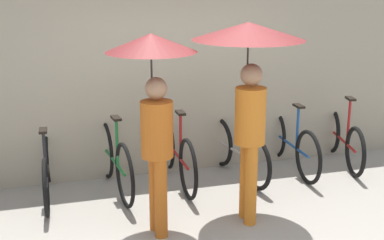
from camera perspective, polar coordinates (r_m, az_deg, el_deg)
The scene contains 9 objects.
back_wall at distance 6.96m, azimuth -2.63°, elevation 3.83°, with size 12.78×0.12×2.37m.
parked_bicycle_1 at distance 6.56m, azimuth -15.23°, elevation -5.05°, with size 0.44×1.69×0.97m.
parked_bicycle_2 at distance 6.56m, azimuth -8.29°, elevation -4.24°, with size 0.44×1.73×1.00m.
parked_bicycle_3 at distance 6.76m, azimuth -1.65°, elevation -3.53°, with size 0.44×1.81×1.06m.
parked_bicycle_4 at distance 6.97m, azimuth 4.78°, elevation -3.24°, with size 0.44×1.62×1.02m.
parked_bicycle_5 at distance 7.34m, azimuth 10.45°, elevation -2.42°, with size 0.44×1.76×1.01m.
parked_bicycle_6 at distance 7.72m, azimuth 15.77°, elevation -1.94°, with size 0.55×1.64×1.02m.
pedestrian_leading at distance 5.20m, azimuth -4.13°, elevation 3.83°, with size 0.89×0.89×2.03m.
pedestrian_center at distance 5.49m, azimuth 6.09°, elevation 6.26°, with size 1.16×1.16×2.11m.
Camera 1 is at (-1.63, -4.53, 2.59)m, focal length 50.00 mm.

